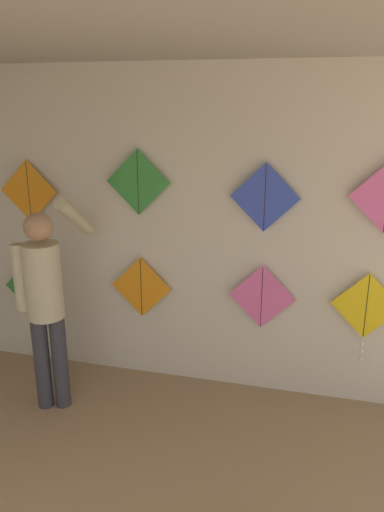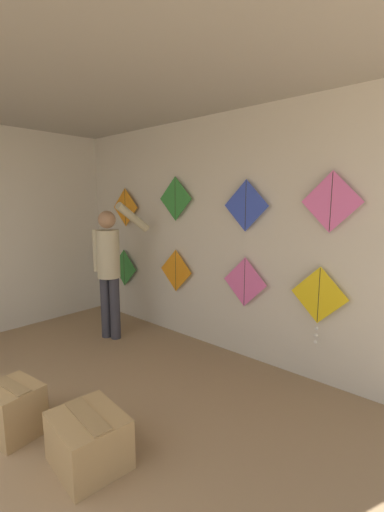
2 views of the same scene
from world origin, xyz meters
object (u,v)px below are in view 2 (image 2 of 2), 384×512
shopkeeper (109,263)px  cardboard_box (89,440)px  kite_1 (176,271)px  kite_7 (331,202)px  cardboard_box_spare (14,410)px  kite_2 (245,282)px  kite_6 (246,206)px  kite_3 (319,299)px  kite_5 (175,199)px  kite_0 (124,268)px  kite_4 (125,207)px

shopkeeper → cardboard_box: size_ratio=3.24×
kite_1 → kite_7: bearing=0.0°
cardboard_box_spare → kite_2: 2.48m
shopkeeper → kite_6: 1.92m
cardboard_box_spare → kite_3: kite_3 is taller
kite_5 → kite_7: kite_5 is taller
cardboard_box → kite_0: size_ratio=0.98×
kite_3 → kite_6: size_ratio=1.37×
kite_0 → kite_5: bearing=0.0°
kite_2 → cardboard_box: bearing=-87.2°
kite_0 → kite_7: 3.28m
kite_5 → kite_6: size_ratio=1.00×
kite_0 → kite_3: size_ratio=0.73×
kite_5 → kite_0: bearing=180.0°
cardboard_box_spare → kite_2: size_ratio=0.79×
kite_5 → kite_6: bearing=0.0°
cardboard_box → kite_7: kite_7 is taller
cardboard_box → kite_4: size_ratio=0.98×
cardboard_box → kite_7: (0.80, 2.08, 1.62)m
kite_7 → kite_6: bearing=180.0°
kite_0 → shopkeeper: bearing=-49.7°
shopkeeper → kite_7: size_ratio=3.19×
cardboard_box_spare → kite_0: kite_0 is taller
cardboard_box → kite_2: size_ratio=0.98×
cardboard_box → kite_4: kite_4 is taller
shopkeeper → kite_2: size_ratio=3.19×
cardboard_box → kite_7: 2.76m
kite_3 → kite_6: 1.23m
kite_3 → kite_7: size_ratio=1.37×
kite_4 → kite_7: bearing=0.0°
cardboard_box → kite_0: 3.17m
kite_3 → kite_4: bearing=180.0°
kite_5 → kite_6: 1.08m
cardboard_box_spare → kite_3: (1.46, 2.30, 0.68)m
kite_2 → kite_5: (-1.08, 0.00, 0.93)m
kite_4 → kite_5: size_ratio=1.00×
kite_4 → kite_6: size_ratio=1.00×
kite_1 → shopkeeper: bearing=-131.5°
shopkeeper → kite_0: bearing=110.9°
kite_1 → kite_3: size_ratio=0.73×
kite_6 → kite_7: kite_7 is taller
cardboard_box → kite_3: bearing=70.4°
kite_5 → kite_7: 1.99m
cardboard_box_spare → kite_1: kite_1 is taller
shopkeeper → cardboard_box_spare: bearing=-77.3°
kite_7 → kite_2: bearing=180.0°
kite_2 → kite_5: bearing=180.0°
kite_2 → kite_4: 2.28m
cardboard_box → kite_7: size_ratio=0.98×
cardboard_box_spare → kite_0: bearing=124.6°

